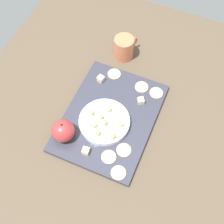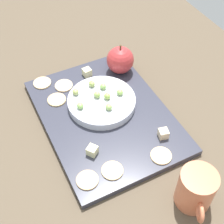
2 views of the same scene
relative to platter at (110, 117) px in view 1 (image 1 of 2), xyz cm
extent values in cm
cube|color=brown|center=(-4.99, -2.05, -2.81)|extent=(131.90, 107.61, 3.94)
cube|color=#343643|center=(0.00, 0.00, 0.00)|extent=(39.96, 29.72, 1.67)
cylinder|color=silver|center=(-3.20, 0.59, 1.87)|extent=(17.18, 17.18, 2.06)
sphere|color=#B83234|center=(-12.73, 10.84, 4.60)|extent=(7.53, 7.53, 7.53)
cylinder|color=brown|center=(-12.73, 10.84, 8.97)|extent=(0.50, 0.50, 1.20)
cube|color=beige|center=(12.46, 8.99, 1.90)|extent=(2.56, 2.56, 2.13)
cube|color=beige|center=(-15.12, 1.79, 1.90)|extent=(2.35, 2.35, 2.13)
cube|color=beige|center=(9.39, -7.72, 1.90)|extent=(2.97, 2.97, 2.13)
cylinder|color=#DDB97C|center=(-9.77, -9.15, 1.04)|extent=(4.77, 4.77, 0.40)
cylinder|color=#DDB37F|center=(15.19, -11.52, 1.04)|extent=(4.77, 4.77, 0.40)
cylinder|color=#E4BB84|center=(15.50, -5.80, 1.04)|extent=(4.77, 4.77, 0.40)
cylinder|color=#E3C08B|center=(16.98, 5.61, 1.04)|extent=(4.77, 4.77, 0.40)
cylinder|color=#D8B78C|center=(-13.86, -5.62, 1.04)|extent=(4.77, 4.77, 0.40)
cylinder|color=#D8B585|center=(-17.47, -10.47, 1.04)|extent=(4.77, 4.77, 0.40)
ellipsoid|color=#8FC360|center=(-2.81, -5.34, 3.60)|extent=(1.77, 1.59, 1.41)
ellipsoid|color=#97BD51|center=(-2.70, 1.92, 3.70)|extent=(1.77, 1.59, 1.60)
ellipsoid|color=#9AAA5C|center=(-7.68, -4.54, 3.62)|extent=(1.77, 1.59, 1.44)
ellipsoid|color=#8BB75F|center=(-6.38, 2.55, 3.62)|extent=(1.77, 1.59, 1.44)
ellipsoid|color=#9BBE5F|center=(-4.34, -0.11, 3.70)|extent=(1.77, 1.59, 1.60)
ellipsoid|color=#98AF58|center=(-8.51, 0.35, 3.66)|extent=(1.77, 1.59, 1.53)
ellipsoid|color=#95C35D|center=(-2.55, 5.45, 3.63)|extent=(1.77, 1.59, 1.46)
ellipsoid|color=#94BA60|center=(0.74, 0.68, 3.64)|extent=(1.77, 1.59, 1.49)
cylinder|color=#D7734D|center=(28.00, 6.32, 3.66)|extent=(7.45, 7.45, 8.98)
torus|color=#D7734D|center=(32.39, 4.08, 3.66)|extent=(3.93, 2.53, 4.00)
camera|label=1|loc=(-47.29, -21.10, 94.08)|focal=49.94mm
camera|label=2|loc=(48.29, -22.38, 61.45)|focal=51.98mm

